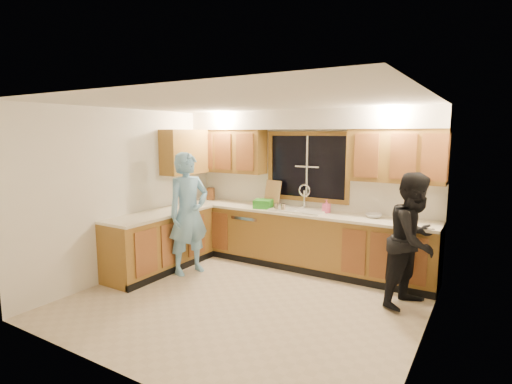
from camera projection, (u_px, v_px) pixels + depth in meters
floor at (245, 301)px, 5.13m from camera, size 4.20×4.20×0.00m
ceiling at (244, 103)px, 4.76m from camera, size 4.20×4.20×0.00m
wall_back at (307, 188)px, 6.56m from camera, size 4.20×0.00×4.20m
wall_left at (128, 193)px, 6.02m from camera, size 0.00×3.80×3.80m
wall_right at (426, 225)px, 3.87m from camera, size 0.00×3.80×3.80m
base_cabinets_back at (299, 240)px, 6.42m from camera, size 4.20×0.60×0.88m
base_cabinets_left at (161, 242)px, 6.28m from camera, size 0.60×1.90×0.88m
countertop_back at (299, 212)px, 6.34m from camera, size 4.20×0.63×0.04m
countertop_left at (160, 214)px, 6.21m from camera, size 0.63×1.90×0.04m
upper_cabinets_left at (230, 151)px, 7.06m from camera, size 1.35×0.33×0.75m
upper_cabinets_right at (396, 156)px, 5.60m from camera, size 1.35×0.33×0.75m
upper_cabinets_return at (185, 152)px, 6.80m from camera, size 0.33×0.90×0.75m
soffit at (304, 120)px, 6.25m from camera, size 4.20×0.35×0.30m
window_frame at (307, 167)px, 6.50m from camera, size 1.44×0.03×1.14m
sink at (299, 214)px, 6.36m from camera, size 0.86×0.52×0.57m
dishwasher at (253, 235)px, 6.85m from camera, size 0.60×0.56×0.82m
stove at (133, 251)px, 5.80m from camera, size 0.58×0.75×0.90m
man at (189, 213)px, 6.07m from camera, size 0.64×0.78×1.86m
woman at (414, 240)px, 4.89m from camera, size 0.88×0.98×1.67m
knife_block at (211, 194)px, 7.38m from camera, size 0.15×0.14×0.22m
cutting_board at (273, 193)px, 6.76m from camera, size 0.34×0.18×0.43m
dish_crate at (263, 204)px, 6.57m from camera, size 0.35×0.34×0.13m
soap_bottle at (326, 206)px, 6.16m from camera, size 0.12×0.13×0.21m
bowl at (374, 216)px, 5.81m from camera, size 0.30×0.30×0.06m
can_left at (276, 207)px, 6.35m from camera, size 0.08×0.08×0.12m
can_right at (283, 208)px, 6.26m from camera, size 0.08×0.08×0.13m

